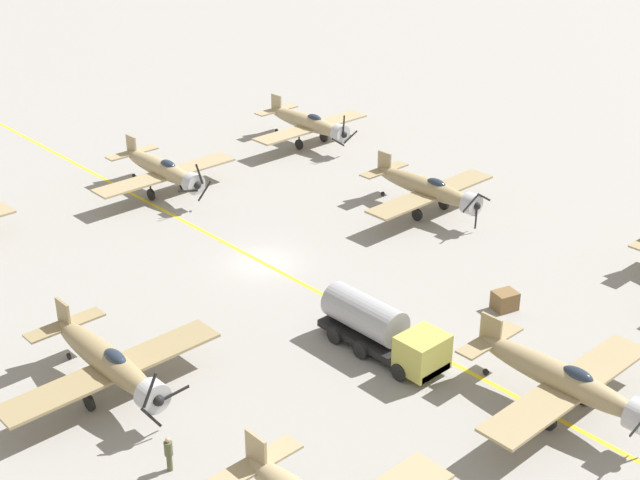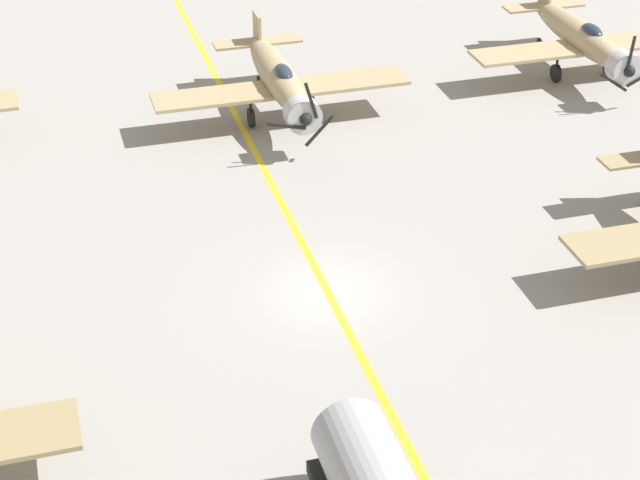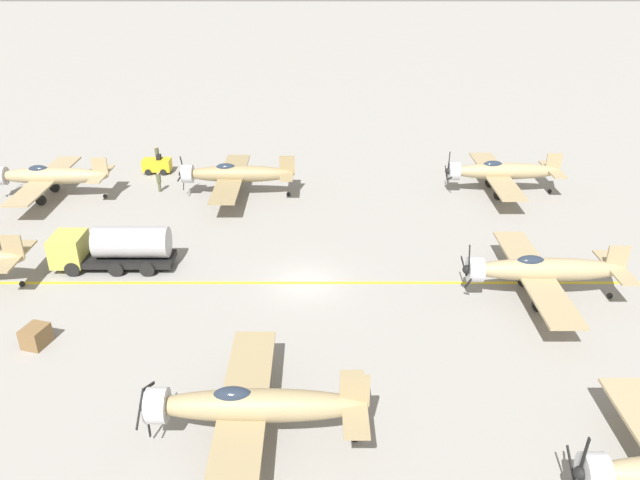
# 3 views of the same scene
# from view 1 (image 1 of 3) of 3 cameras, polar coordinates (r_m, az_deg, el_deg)

# --- Properties ---
(ground_plane) EXTENTS (400.00, 400.00, 0.00)m
(ground_plane) POSITION_cam_1_polar(r_m,az_deg,el_deg) (59.52, -3.68, -1.47)
(ground_plane) COLOR gray
(taxiway_stripe) EXTENTS (0.30, 160.00, 0.01)m
(taxiway_stripe) POSITION_cam_1_polar(r_m,az_deg,el_deg) (59.52, -3.68, -1.46)
(taxiway_stripe) COLOR yellow
(taxiway_stripe) RESTS_ON ground
(airplane_far_center) EXTENTS (12.00, 9.98, 3.65)m
(airplane_far_center) POSITION_cam_1_polar(r_m,az_deg,el_deg) (45.78, 15.30, -8.61)
(airplane_far_center) COLOR #9E8961
(airplane_far_center) RESTS_ON ground
(airplane_near_center) EXTENTS (12.00, 9.98, 3.75)m
(airplane_near_center) POSITION_cam_1_polar(r_m,az_deg,el_deg) (70.59, -10.00, 4.45)
(airplane_near_center) COLOR tan
(airplane_near_center) RESTS_ON ground
(airplane_mid_right) EXTENTS (12.00, 9.98, 3.65)m
(airplane_mid_right) POSITION_cam_1_polar(r_m,az_deg,el_deg) (46.71, -13.38, -7.60)
(airplane_mid_right) COLOR #958158
(airplane_mid_right) RESTS_ON ground
(airplane_mid_left) EXTENTS (12.00, 9.98, 3.65)m
(airplane_mid_left) POSITION_cam_1_polar(r_m,az_deg,el_deg) (66.43, 6.94, 3.29)
(airplane_mid_left) COLOR #9D8960
(airplane_mid_left) RESTS_ON ground
(airplane_near_left) EXTENTS (12.00, 9.98, 3.80)m
(airplane_near_left) POSITION_cam_1_polar(r_m,az_deg,el_deg) (80.40, -0.72, 7.49)
(airplane_near_left) COLOR tan
(airplane_near_left) RESTS_ON ground
(fuel_tanker) EXTENTS (2.67, 8.00, 2.98)m
(fuel_tanker) POSITION_cam_1_polar(r_m,az_deg,el_deg) (49.18, 4.00, -5.75)
(fuel_tanker) COLOR black
(fuel_tanker) RESTS_ON ground
(ground_crew_inspecting) EXTENTS (0.39, 0.39, 1.81)m
(ground_crew_inspecting) POSITION_cam_1_polar(r_m,az_deg,el_deg) (41.95, -9.66, -13.26)
(ground_crew_inspecting) COLOR #515638
(ground_crew_inspecting) RESTS_ON ground
(supply_crate_by_tanker) EXTENTS (1.65, 1.49, 1.15)m
(supply_crate_by_tanker) POSITION_cam_1_polar(r_m,az_deg,el_deg) (54.89, 11.75, -3.81)
(supply_crate_by_tanker) COLOR brown
(supply_crate_by_tanker) RESTS_ON ground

